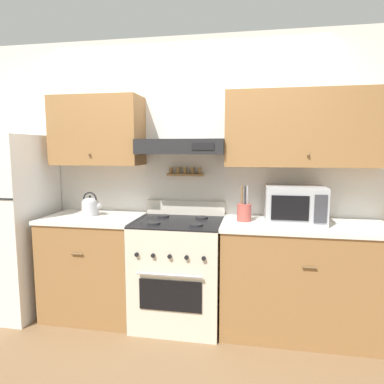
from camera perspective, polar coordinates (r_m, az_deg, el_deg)
ground_plane at (r=3.02m, az=-3.51°, el=-23.32°), size 16.00×16.00×0.00m
wall_back at (r=3.18m, az=0.63°, el=4.85°), size 5.20×0.46×2.55m
counter_left at (r=3.37m, az=-15.84°, el=-11.62°), size 0.85×0.64×0.93m
counter_right at (r=3.08m, az=17.95°, el=-13.52°), size 1.35×0.64×0.93m
stove_range at (r=3.09m, az=-2.19°, el=-13.08°), size 0.75×0.68×1.05m
refrigerator at (r=3.66m, az=-28.14°, el=-4.75°), size 0.67×0.73×1.66m
tea_kettle at (r=3.28m, az=-16.59°, el=-2.22°), size 0.19×0.15×0.22m
microwave at (r=2.96m, az=16.75°, el=-1.99°), size 0.48×0.38×0.30m
utensil_crock at (r=2.93m, az=8.68°, el=-3.28°), size 0.12×0.12×0.30m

